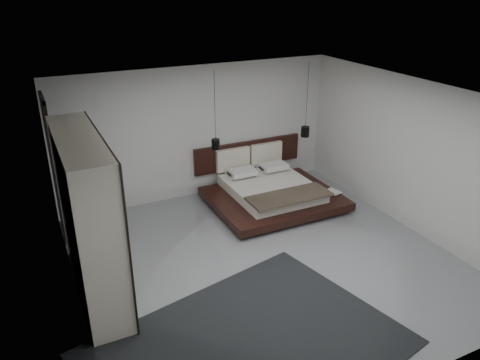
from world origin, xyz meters
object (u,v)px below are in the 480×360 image
lattice_screen (54,169)px  pendant_right (305,131)px  pendant_left (216,144)px  wardrobe (89,219)px  rug (248,348)px  bed (270,190)px

lattice_screen → pendant_right: (5.15, -0.15, 0.02)m
pendant_right → pendant_left: bearing=180.0°
pendant_left → wardrobe: pendant_left is taller
lattice_screen → rug: lattice_screen is taller
lattice_screen → pendant_right: bearing=-1.6°
bed → rug: bed is taller
wardrobe → bed: bearing=21.4°
bed → pendant_right: (1.06, 0.39, 1.04)m
lattice_screen → rug: size_ratio=0.67×
bed → wardrobe: (-3.84, -1.51, 0.96)m
lattice_screen → pendant_right: pendant_right is taller
wardrobe → rug: (1.50, -2.11, -1.23)m
pendant_left → bed: bearing=-20.0°
pendant_right → rug: size_ratio=0.41×
lattice_screen → pendant_left: (3.03, -0.15, 0.05)m
bed → pendant_right: 1.53m
lattice_screen → wardrobe: size_ratio=1.03×
lattice_screen → pendant_right: size_ratio=1.62×
pendant_left → wardrobe: (-2.78, -1.89, -0.12)m
rug → pendant_right: bearing=49.6°
bed → pendant_right: size_ratio=1.61×
bed → pendant_left: 1.56m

